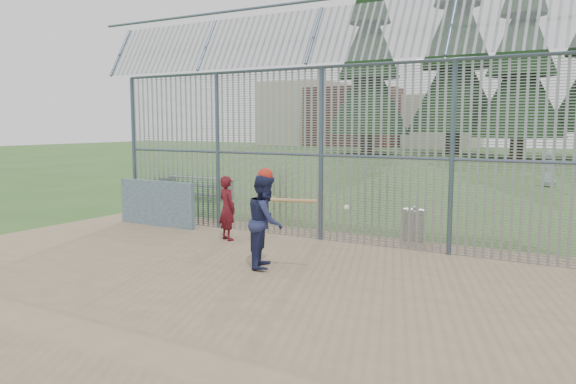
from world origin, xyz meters
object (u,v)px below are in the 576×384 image
Objects in this scene: batter at (265,221)px; bleacher at (196,187)px; trash_can at (414,225)px; onlooker at (227,208)px; dugout_wall at (157,203)px.

batter is 0.59× the size of bleacher.
bleacher is (-9.36, 3.36, 0.03)m from trash_can.
onlooker is 7.91m from bleacher.
onlooker is at bearing 27.36° from batter.
onlooker is (-2.13, 1.64, -0.13)m from batter.
trash_can reaches higher than bleacher.
dugout_wall is at bearing -165.74° from trash_can.
batter reaches higher than dugout_wall.
onlooker is (2.75, -0.55, 0.15)m from dugout_wall.
onlooker reaches higher than dugout_wall.
batter is at bearing -43.04° from bleacher.
dugout_wall is 5.35m from batter.
batter is 2.15× the size of trash_can.
bleacher is (-7.72, 7.21, -0.49)m from batter.
batter is 1.17× the size of onlooker.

